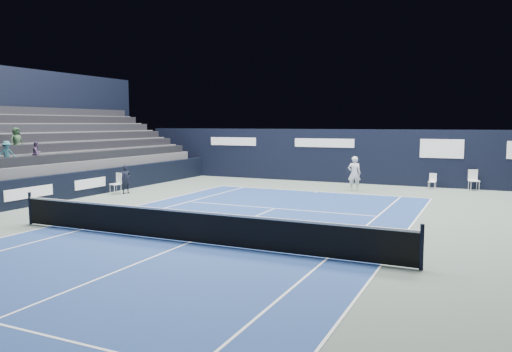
{
  "coord_description": "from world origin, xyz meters",
  "views": [
    {
      "loc": [
        7.68,
        -12.01,
        3.43
      ],
      "look_at": [
        -0.81,
        6.32,
        1.3
      ],
      "focal_mm": 35.0,
      "sensor_mm": 36.0,
      "label": 1
    }
  ],
  "objects": [
    {
      "name": "tennis_net",
      "position": [
        0.0,
        0.0,
        0.51
      ],
      "size": [
        12.9,
        0.1,
        1.1
      ],
      "color": "black",
      "rests_on": "ground"
    },
    {
      "name": "tennis_player",
      "position": [
        1.6,
        13.04,
        0.89
      ],
      "size": [
        0.73,
        0.9,
        1.78
      ],
      "color": "silver",
      "rests_on": "ground"
    },
    {
      "name": "folding_chair_back_a",
      "position": [
        5.16,
        15.64,
        0.54
      ],
      "size": [
        0.4,
        0.42,
        0.82
      ],
      "rotation": [
        0.0,
        0.0,
        -0.12
      ],
      "color": "white",
      "rests_on": "ground"
    },
    {
      "name": "line_judge_chair",
      "position": [
        -8.69,
        7.11,
        0.59
      ],
      "size": [
        0.57,
        0.56,
        1.03
      ],
      "rotation": [
        0.0,
        0.0,
        -0.31
      ],
      "color": "white",
      "rests_on": "ground"
    },
    {
      "name": "ground",
      "position": [
        0.0,
        2.0,
        0.0
      ],
      "size": [
        48.0,
        48.0,
        0.0
      ],
      "primitive_type": "plane",
      "color": "#54645B",
      "rests_on": "ground"
    },
    {
      "name": "court_surface",
      "position": [
        0.0,
        0.0,
        0.0
      ],
      "size": [
        10.97,
        23.77,
        0.01
      ],
      "primitive_type": "cube",
      "color": "navy",
      "rests_on": "ground"
    },
    {
      "name": "line_judge",
      "position": [
        -8.33,
        7.35,
        0.7
      ],
      "size": [
        0.48,
        0.59,
        1.4
      ],
      "primitive_type": "imported",
      "rotation": [
        0.0,
        0.0,
        1.25
      ],
      "color": "black",
      "rests_on": "ground"
    },
    {
      "name": "back_sponsor_wall",
      "position": [
        0.01,
        16.5,
        1.55
      ],
      "size": [
        26.0,
        0.63,
        3.1
      ],
      "color": "black",
      "rests_on": "ground"
    },
    {
      "name": "folding_chair_back_b",
      "position": [
        7.13,
        15.82,
        0.61
      ],
      "size": [
        0.6,
        0.59,
        1.07
      ],
      "rotation": [
        0.0,
        0.0,
        0.34
      ],
      "color": "white",
      "rests_on": "ground"
    },
    {
      "name": "side_barrier_left",
      "position": [
        -9.5,
        5.97,
        0.6
      ],
      "size": [
        0.33,
        22.0,
        1.2
      ],
      "color": "black",
      "rests_on": "ground"
    },
    {
      "name": "spectator_stand",
      "position": [
        -13.28,
        6.99,
        1.95
      ],
      "size": [
        6.0,
        18.0,
        6.4
      ],
      "color": "#4C4C4E",
      "rests_on": "ground"
    },
    {
      "name": "court_markings",
      "position": [
        0.0,
        0.0,
        0.01
      ],
      "size": [
        11.03,
        23.83,
        0.0
      ],
      "color": "white",
      "rests_on": "court_surface"
    }
  ]
}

